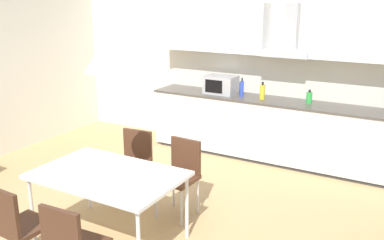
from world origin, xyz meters
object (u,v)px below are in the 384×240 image
at_px(bottle_blue, 242,89).
at_px(chair_near_left, 15,222).
at_px(microwave, 221,85).
at_px(bottle_yellow, 262,92).
at_px(chair_far_left, 134,159).
at_px(chair_far_right, 181,170).
at_px(bottle_green, 309,97).
at_px(pendant_lamp, 101,60).
at_px(dining_table, 108,177).

height_order(bottle_blue, chair_near_left, bottle_blue).
bearing_deg(microwave, bottle_yellow, -3.98).
distance_m(chair_far_left, chair_far_right, 0.66).
distance_m(microwave, chair_near_left, 3.86).
distance_m(bottle_green, chair_near_left, 4.18).
height_order(bottle_blue, chair_far_left, bottle_blue).
bearing_deg(bottle_green, pendant_lamp, -110.97).
xyz_separation_m(chair_far_right, pendant_lamp, (-0.33, -0.85, 1.32)).
relative_size(chair_far_left, pendant_lamp, 2.72).
bearing_deg(chair_near_left, chair_far_left, 90.13).
bearing_deg(dining_table, bottle_green, 69.03).
xyz_separation_m(bottle_green, chair_far_right, (-0.83, -2.18, -0.49)).
height_order(microwave, bottle_yellow, microwave).
height_order(chair_far_left, pendant_lamp, pendant_lamp).
height_order(chair_far_left, chair_far_right, same).
relative_size(bottle_blue, chair_near_left, 0.33).
bearing_deg(chair_far_right, chair_near_left, -111.11).
height_order(dining_table, chair_far_right, chair_far_right).
bearing_deg(microwave, chair_far_left, -93.12).
height_order(bottle_blue, chair_far_right, bottle_blue).
bearing_deg(chair_far_right, dining_table, -111.13).
distance_m(bottle_green, bottle_yellow, 0.68).
distance_m(chair_far_left, chair_near_left, 1.70).
bearing_deg(microwave, bottle_blue, -4.26).
xyz_separation_m(bottle_green, chair_near_left, (-1.49, -3.87, -0.49)).
height_order(bottle_blue, dining_table, bottle_blue).
bearing_deg(chair_near_left, pendant_lamp, 68.90).
relative_size(bottle_yellow, pendant_lamp, 0.81).
bearing_deg(bottle_blue, chair_far_right, -85.22).
height_order(microwave, chair_near_left, microwave).
distance_m(bottle_blue, pendant_lamp, 3.05).
bearing_deg(chair_near_left, bottle_yellow, 77.75).
relative_size(bottle_blue, pendant_lamp, 0.89).
bearing_deg(bottle_yellow, microwave, 176.02).
bearing_deg(bottle_blue, microwave, 175.74).
relative_size(bottle_blue, bottle_yellow, 1.09).
bearing_deg(microwave, bottle_green, 2.23).
xyz_separation_m(chair_near_left, pendant_lamp, (0.33, 0.85, 1.32)).
relative_size(bottle_blue, chair_far_right, 0.33).
relative_size(bottle_green, dining_table, 0.13).
height_order(chair_far_left, chair_near_left, same).
bearing_deg(pendant_lamp, bottle_yellow, 80.46).
xyz_separation_m(bottle_yellow, chair_far_right, (-0.16, -2.07, -0.52)).
xyz_separation_m(bottle_blue, chair_far_left, (-0.48, -2.10, -0.53)).
xyz_separation_m(dining_table, chair_far_left, (-0.33, 0.85, -0.16)).
bearing_deg(bottle_green, chair_near_left, -111.00).
xyz_separation_m(microwave, bottle_green, (1.38, 0.05, -0.06)).
xyz_separation_m(dining_table, chair_far_right, (0.33, 0.85, -0.16)).
xyz_separation_m(bottle_yellow, dining_table, (-0.49, -2.92, -0.35)).
bearing_deg(dining_table, bottle_yellow, 80.46).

